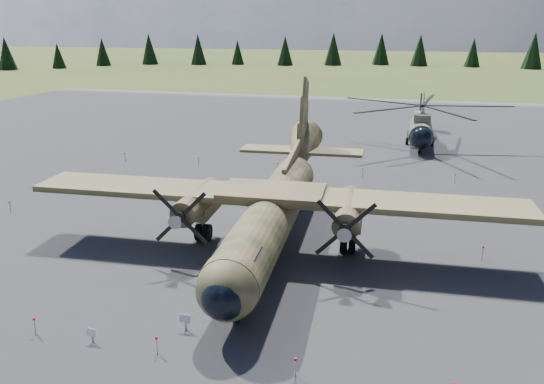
# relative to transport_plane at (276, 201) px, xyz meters

# --- Properties ---
(ground) EXTENTS (500.00, 500.00, 0.00)m
(ground) POSITION_rel_transport_plane_xyz_m (-3.97, 0.62, -2.84)
(ground) COLOR #55602B
(ground) RESTS_ON ground
(apron) EXTENTS (120.00, 120.00, 0.04)m
(apron) POSITION_rel_transport_plane_xyz_m (-3.97, 10.62, -2.84)
(apron) COLOR slate
(apron) RESTS_ON ground
(transport_plane) EXTENTS (30.01, 27.25, 9.89)m
(transport_plane) POSITION_rel_transport_plane_xyz_m (0.00, 0.00, 0.00)
(transport_plane) COLOR #394224
(transport_plane) RESTS_ON ground
(helicopter_near) EXTENTS (19.47, 22.98, 4.95)m
(helicopter_near) POSITION_rel_transport_plane_xyz_m (9.17, 30.57, 0.67)
(helicopter_near) COLOR slate
(helicopter_near) RESTS_ON ground
(info_placard_left) EXTENTS (0.47, 0.26, 0.69)m
(info_placard_left) POSITION_rel_transport_plane_xyz_m (-5.12, -12.83, -2.38)
(info_placard_left) COLOR gray
(info_placard_left) RESTS_ON ground
(info_placard_right) EXTENTS (0.53, 0.25, 0.81)m
(info_placard_right) POSITION_rel_transport_plane_xyz_m (-1.52, -10.90, -2.30)
(info_placard_right) COLOR gray
(info_placard_right) RESTS_ON ground
(barrier_fence) EXTENTS (33.12, 29.62, 0.85)m
(barrier_fence) POSITION_rel_transport_plane_xyz_m (-4.43, 0.55, -2.33)
(barrier_fence) COLOR white
(barrier_fence) RESTS_ON ground
(treeline) EXTENTS (319.79, 322.17, 10.97)m
(treeline) POSITION_rel_transport_plane_xyz_m (0.50, 0.48, 1.91)
(treeline) COLOR black
(treeline) RESTS_ON ground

